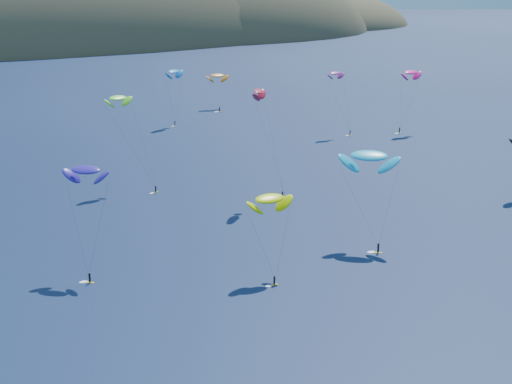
% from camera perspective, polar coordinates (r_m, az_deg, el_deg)
% --- Properties ---
extents(island, '(730.00, 300.00, 210.00)m').
position_cam_1_polar(island, '(621.91, -17.37, 10.68)').
color(island, '#3D3526').
rests_on(island, ground).
extents(kitesurfer_2, '(8.83, 8.78, 16.39)m').
position_cam_1_polar(kitesurfer_2, '(128.98, 1.10, -0.54)').
color(kitesurfer_2, yellow).
rests_on(kitesurfer_2, ground).
extents(kitesurfer_3, '(9.91, 13.91, 24.77)m').
position_cam_1_polar(kitesurfer_3, '(184.02, -10.97, 7.38)').
color(kitesurfer_3, yellow).
rests_on(kitesurfer_3, ground).
extents(kitesurfer_4, '(9.46, 8.26, 21.30)m').
position_cam_1_polar(kitesurfer_4, '(258.84, -6.59, 9.56)').
color(kitesurfer_4, yellow).
rests_on(kitesurfer_4, ground).
extents(kitesurfer_5, '(12.50, 14.27, 20.99)m').
position_cam_1_polar(kitesurfer_5, '(145.44, 9.06, 2.89)').
color(kitesurfer_5, yellow).
rests_on(kitesurfer_5, ground).
extents(kitesurfer_6, '(7.11, 8.30, 22.30)m').
position_cam_1_polar(kitesurfer_6, '(243.35, 6.38, 9.42)').
color(kitesurfer_6, yellow).
rests_on(kitesurfer_6, ground).
extents(kitesurfer_8, '(11.13, 5.62, 22.53)m').
position_cam_1_polar(kitesurfer_8, '(251.78, 12.30, 9.33)').
color(kitesurfer_8, yellow).
rests_on(kitesurfer_8, ground).
extents(kitesurfer_9, '(8.29, 9.08, 27.97)m').
position_cam_1_polar(kitesurfer_9, '(170.35, 0.25, 8.03)').
color(kitesurfer_9, yellow).
rests_on(kitesurfer_9, ground).
extents(kitesurfer_10, '(9.04, 12.45, 21.14)m').
position_cam_1_polar(kitesurfer_10, '(133.15, -13.46, 1.72)').
color(kitesurfer_10, yellow).
rests_on(kitesurfer_10, ground).
extents(kitesurfer_11, '(9.41, 12.26, 15.39)m').
position_cam_1_polar(kitesurfer_11, '(290.47, -3.10, 9.29)').
color(kitesurfer_11, yellow).
rests_on(kitesurfer_11, ground).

